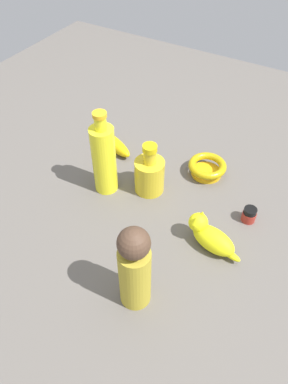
{
  "coord_description": "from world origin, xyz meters",
  "views": [
    {
      "loc": [
        -0.34,
        0.58,
        0.76
      ],
      "look_at": [
        0.0,
        0.0,
        0.07
      ],
      "focal_mm": 34.17,
      "sensor_mm": 36.0,
      "label": 1
    }
  ],
  "objects_px": {
    "person_figure_adult": "(135,269)",
    "nail_polish_jar": "(249,215)",
    "cat_figurine": "(210,236)",
    "bowl": "(207,167)",
    "bottle_tall": "(104,158)",
    "banana": "(113,143)",
    "bottle_short": "(149,174)"
  },
  "relations": [
    {
      "from": "person_figure_adult",
      "to": "nail_polish_jar",
      "type": "bearing_deg",
      "value": -112.62
    },
    {
      "from": "cat_figurine",
      "to": "bowl",
      "type": "distance_m",
      "value": 0.27
    },
    {
      "from": "bottle_tall",
      "to": "banana",
      "type": "height_order",
      "value": "bottle_tall"
    },
    {
      "from": "cat_figurine",
      "to": "banana",
      "type": "distance_m",
      "value": 0.47
    },
    {
      "from": "bottle_tall",
      "to": "banana",
      "type": "relative_size",
      "value": 1.55
    },
    {
      "from": "bottle_short",
      "to": "bowl",
      "type": "xyz_separation_m",
      "value": [
        -0.12,
        -0.14,
        -0.03
      ]
    },
    {
      "from": "bottle_short",
      "to": "cat_figurine",
      "type": "height_order",
      "value": "bottle_short"
    },
    {
      "from": "bottle_short",
      "to": "person_figure_adult",
      "type": "xyz_separation_m",
      "value": [
        -0.15,
        0.32,
        0.06
      ]
    },
    {
      "from": "nail_polish_jar",
      "to": "banana",
      "type": "height_order",
      "value": "same"
    },
    {
      "from": "bottle_tall",
      "to": "bowl",
      "type": "relative_size",
      "value": 2.24
    },
    {
      "from": "person_figure_adult",
      "to": "nail_polish_jar",
      "type": "distance_m",
      "value": 0.39
    },
    {
      "from": "bottle_tall",
      "to": "cat_figurine",
      "type": "xyz_separation_m",
      "value": [
        -0.34,
        0.04,
        -0.07
      ]
    },
    {
      "from": "cat_figurine",
      "to": "banana",
      "type": "height_order",
      "value": "cat_figurine"
    },
    {
      "from": "bottle_tall",
      "to": "bowl",
      "type": "distance_m",
      "value": 0.32
    },
    {
      "from": "banana",
      "to": "bottle_tall",
      "type": "bearing_deg",
      "value": 137.77
    },
    {
      "from": "nail_polish_jar",
      "to": "bottle_short",
      "type": "bearing_deg",
      "value": 6.1
    },
    {
      "from": "bottle_short",
      "to": "banana",
      "type": "bearing_deg",
      "value": -28.0
    },
    {
      "from": "banana",
      "to": "nail_polish_jar",
      "type": "bearing_deg",
      "value": -167.86
    },
    {
      "from": "bowl",
      "to": "nail_polish_jar",
      "type": "bearing_deg",
      "value": 146.58
    },
    {
      "from": "person_figure_adult",
      "to": "bowl",
      "type": "relative_size",
      "value": 2.06
    },
    {
      "from": "bottle_short",
      "to": "nail_polish_jar",
      "type": "distance_m",
      "value": 0.3
    },
    {
      "from": "bottle_tall",
      "to": "cat_figurine",
      "type": "height_order",
      "value": "bottle_tall"
    },
    {
      "from": "bottle_tall",
      "to": "nail_polish_jar",
      "type": "xyz_separation_m",
      "value": [
        -0.4,
        -0.09,
        -0.09
      ]
    },
    {
      "from": "bottle_tall",
      "to": "bowl",
      "type": "height_order",
      "value": "bottle_tall"
    },
    {
      "from": "cat_figurine",
      "to": "person_figure_adult",
      "type": "xyz_separation_m",
      "value": [
        0.09,
        0.22,
        0.08
      ]
    },
    {
      "from": "cat_figurine",
      "to": "bowl",
      "type": "xyz_separation_m",
      "value": [
        0.11,
        -0.24,
        -0.01
      ]
    },
    {
      "from": "bottle_short",
      "to": "bottle_tall",
      "type": "height_order",
      "value": "bottle_tall"
    },
    {
      "from": "nail_polish_jar",
      "to": "bowl",
      "type": "height_order",
      "value": "same"
    },
    {
      "from": "nail_polish_jar",
      "to": "banana",
      "type": "xyz_separation_m",
      "value": [
        0.49,
        -0.07,
        0.0
      ]
    },
    {
      "from": "bottle_short",
      "to": "nail_polish_jar",
      "type": "xyz_separation_m",
      "value": [
        -0.29,
        -0.03,
        -0.04
      ]
    },
    {
      "from": "bottle_tall",
      "to": "person_figure_adult",
      "type": "distance_m",
      "value": 0.37
    },
    {
      "from": "nail_polish_jar",
      "to": "banana",
      "type": "bearing_deg",
      "value": -8.47
    }
  ]
}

